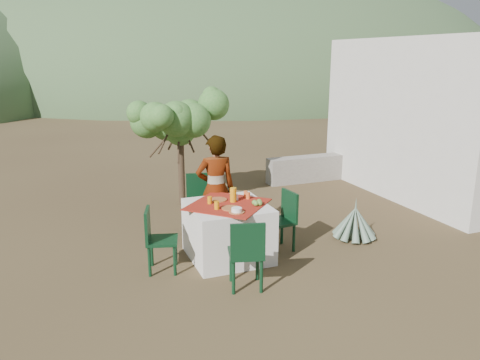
% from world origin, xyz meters
% --- Properties ---
extents(ground, '(160.00, 160.00, 0.00)m').
position_xyz_m(ground, '(0.00, 0.00, 0.00)').
color(ground, '#3B2B1B').
rests_on(ground, ground).
extents(table, '(1.30, 1.30, 0.76)m').
position_xyz_m(table, '(0.24, 0.25, 0.38)').
color(table, white).
rests_on(table, ground).
extents(chair_far, '(0.49, 0.49, 0.91)m').
position_xyz_m(chair_far, '(0.18, 1.34, 0.50)').
color(chair_far, black).
rests_on(chair_far, ground).
extents(chair_near, '(0.49, 0.49, 0.87)m').
position_xyz_m(chair_near, '(0.13, -0.70, 0.48)').
color(chair_near, black).
rests_on(chair_near, ground).
extents(chair_left, '(0.47, 0.47, 0.83)m').
position_xyz_m(chair_left, '(-0.75, 0.18, 0.46)').
color(chair_left, black).
rests_on(chair_left, ground).
extents(chair_right, '(0.43, 0.43, 0.84)m').
position_xyz_m(chair_right, '(1.06, 0.24, 0.47)').
color(chair_right, black).
rests_on(chair_right, ground).
extents(person, '(0.61, 0.43, 1.58)m').
position_xyz_m(person, '(0.29, 0.92, 0.79)').
color(person, '#8C6651').
rests_on(person, ground).
extents(shrub_tree, '(1.58, 1.55, 1.86)m').
position_xyz_m(shrub_tree, '(0.30, 2.82, 1.47)').
color(shrub_tree, '#3F2E1F').
rests_on(shrub_tree, ground).
extents(agave, '(0.66, 0.66, 0.70)m').
position_xyz_m(agave, '(2.25, 0.21, 0.24)').
color(agave, slate).
rests_on(agave, ground).
extents(guesthouse, '(3.20, 4.20, 3.00)m').
position_xyz_m(guesthouse, '(5.60, 1.80, 1.50)').
color(guesthouse, silver).
rests_on(guesthouse, ground).
extents(stone_wall, '(2.60, 0.35, 0.55)m').
position_xyz_m(stone_wall, '(3.60, 3.40, 0.28)').
color(stone_wall, gray).
rests_on(stone_wall, ground).
extents(hill_near_right, '(48.00, 48.00, 20.00)m').
position_xyz_m(hill_near_right, '(12.00, 36.00, 0.00)').
color(hill_near_right, '#3A522E').
rests_on(hill_near_right, ground).
extents(hill_far_center, '(60.00, 60.00, 24.00)m').
position_xyz_m(hill_far_center, '(-4.00, 52.00, 0.00)').
color(hill_far_center, slate).
rests_on(hill_far_center, ground).
extents(hill_far_right, '(36.00, 36.00, 14.00)m').
position_xyz_m(hill_far_right, '(28.00, 46.00, 0.00)').
color(hill_far_right, slate).
rests_on(hill_far_right, ground).
extents(plate_far, '(0.24, 0.24, 0.01)m').
position_xyz_m(plate_far, '(0.17, 0.46, 0.77)').
color(plate_far, brown).
rests_on(plate_far, table).
extents(plate_near, '(0.24, 0.24, 0.01)m').
position_xyz_m(plate_near, '(0.21, 0.05, 0.77)').
color(plate_near, brown).
rests_on(plate_near, table).
extents(glass_far, '(0.06, 0.06, 0.10)m').
position_xyz_m(glass_far, '(0.02, 0.35, 0.81)').
color(glass_far, orange).
rests_on(glass_far, table).
extents(glass_near, '(0.07, 0.07, 0.11)m').
position_xyz_m(glass_near, '(0.03, 0.10, 0.81)').
color(glass_near, orange).
rests_on(glass_near, table).
extents(juice_pitcher, '(0.09, 0.09, 0.19)m').
position_xyz_m(juice_pitcher, '(0.34, 0.32, 0.86)').
color(juice_pitcher, orange).
rests_on(juice_pitcher, table).
extents(bowl_plate, '(0.20, 0.20, 0.01)m').
position_xyz_m(bowl_plate, '(0.22, -0.12, 0.77)').
color(bowl_plate, brown).
rests_on(bowl_plate, table).
extents(white_bowl, '(0.13, 0.13, 0.05)m').
position_xyz_m(white_bowl, '(0.22, -0.12, 0.80)').
color(white_bowl, white).
rests_on(white_bowl, bowl_plate).
extents(jar_left, '(0.06, 0.06, 0.09)m').
position_xyz_m(jar_left, '(0.58, 0.37, 0.81)').
color(jar_left, orange).
rests_on(jar_left, table).
extents(jar_right, '(0.06, 0.06, 0.09)m').
position_xyz_m(jar_right, '(0.58, 0.45, 0.81)').
color(jar_right, orange).
rests_on(jar_right, table).
extents(napkin_holder, '(0.07, 0.05, 0.09)m').
position_xyz_m(napkin_holder, '(0.39, 0.36, 0.80)').
color(napkin_holder, white).
rests_on(napkin_holder, table).
extents(fruit_cluster, '(0.14, 0.13, 0.07)m').
position_xyz_m(fruit_cluster, '(0.58, 0.06, 0.80)').
color(fruit_cluster, '#5C8B32').
rests_on(fruit_cluster, table).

